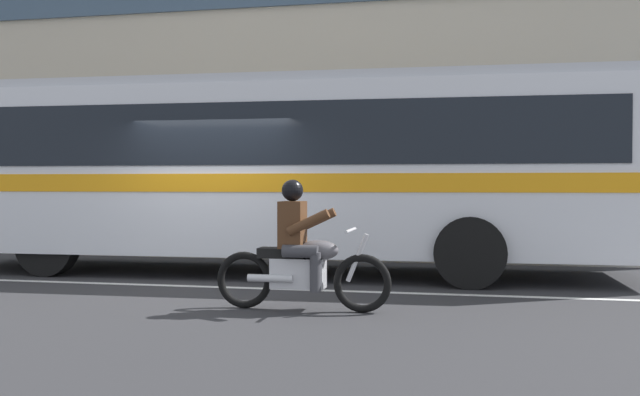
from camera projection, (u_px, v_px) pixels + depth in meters
name	position (u px, v px, depth m)	size (l,w,h in m)	color
ground_plane	(214.00, 281.00, 11.00)	(60.00, 60.00, 0.00)	#2B2B2D
sidewalk_curb	(294.00, 247.00, 15.99)	(28.00, 3.80, 0.15)	#B7B2A8
lane_center_stripe	(199.00, 286.00, 10.42)	(26.60, 0.14, 0.01)	silver
office_building_facade	(315.00, 56.00, 18.13)	(28.00, 0.89, 9.58)	#B2A893
transit_bus	(278.00, 162.00, 11.99)	(11.67, 2.91, 3.22)	silver
motorcycle_with_rider	(301.00, 256.00, 8.46)	(2.14, 0.64, 1.56)	black
fire_hydrant	(114.00, 227.00, 16.12)	(0.22, 0.30, 0.75)	#4C8C3F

